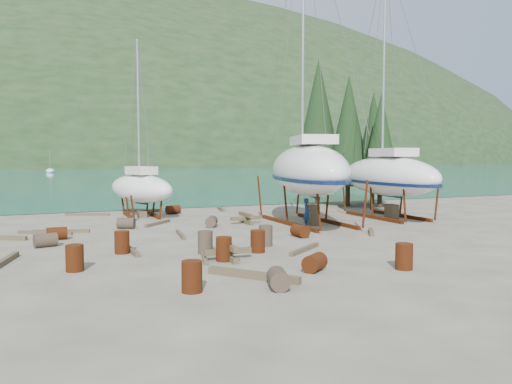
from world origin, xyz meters
name	(u,v)px	position (x,y,z in m)	size (l,w,h in m)	color
ground	(260,240)	(0.00, 0.00, 0.00)	(600.00, 600.00, 0.00)	#585345
bay_water	(61,163)	(0.00, 315.00, 0.01)	(700.00, 700.00, 0.00)	#177377
far_hill	(61,163)	(0.00, 320.00, 0.00)	(800.00, 360.00, 110.00)	black
far_house_center	(14,159)	(-20.00, 190.00, 2.92)	(6.60, 5.60, 5.60)	beige
far_house_right	(147,159)	(30.00, 190.00, 2.92)	(6.60, 5.60, 5.60)	beige
cypress_near_right	(349,130)	(12.50, 12.00, 5.79)	(3.60, 3.60, 10.00)	black
cypress_mid_right	(381,141)	(14.00, 10.00, 4.92)	(3.06, 3.06, 8.50)	black
cypress_back_left	(318,120)	(11.00, 14.00, 6.66)	(4.14, 4.14, 11.50)	black
cypress_far_right	(373,139)	(15.50, 13.00, 5.21)	(3.24, 3.24, 9.00)	black
moored_boat_mid	(148,174)	(10.00, 80.00, 0.39)	(2.00, 5.00, 6.05)	white
moored_boat_far	(50,171)	(-8.00, 110.00, 0.39)	(2.00, 5.00, 6.05)	white
large_sailboat_near	(307,169)	(4.64, 4.10, 3.06)	(6.86, 12.57, 19.00)	white
large_sailboat_far	(387,175)	(10.48, 4.58, 2.63)	(4.21, 10.44, 16.07)	white
small_sailboat_shore	(141,188)	(-3.42, 11.10, 1.83)	(4.19, 7.26, 11.09)	white
worker	(307,213)	(3.92, 2.83, 0.78)	(0.57, 0.37, 1.56)	navy
drum_0	(75,258)	(-8.08, -3.30, 0.44)	(0.58, 0.58, 0.88)	#612810
drum_1	(278,279)	(-2.86, -7.91, 0.29)	(0.58, 0.58, 0.88)	#2D2823
drum_2	(57,233)	(-8.50, 3.65, 0.29)	(0.58, 0.58, 0.88)	#612810
drum_3	(192,277)	(-5.21, -7.27, 0.44)	(0.58, 0.58, 0.88)	#612810
drum_4	(173,210)	(-1.21, 11.76, 0.29)	(0.58, 0.58, 0.88)	#612810
drum_5	(266,236)	(-0.39, -1.47, 0.44)	(0.58, 0.58, 0.88)	#2D2823
drum_6	(300,231)	(2.03, 0.04, 0.29)	(0.58, 0.58, 0.88)	#612810
drum_7	(404,256)	(2.08, -7.29, 0.44)	(0.58, 0.58, 0.88)	#612810
drum_8	(122,242)	(-6.22, -0.78, 0.44)	(0.58, 0.58, 0.88)	#612810
drum_9	(126,223)	(-5.08, 6.03, 0.29)	(0.58, 0.58, 0.88)	#2D2823
drum_10	(224,249)	(-3.02, -3.67, 0.44)	(0.58, 0.58, 0.88)	#612810
drum_11	(211,221)	(-0.73, 4.97, 0.29)	(0.58, 0.58, 0.88)	#2D2823
drum_12	(315,263)	(-0.81, -6.37, 0.29)	(0.58, 0.58, 0.88)	#612810
drum_14	(258,241)	(-1.25, -2.62, 0.44)	(0.58, 0.58, 0.88)	#612810
drum_15	(46,240)	(-8.97, 1.87, 0.29)	(0.58, 0.58, 0.88)	#2D2823
drum_16	(205,242)	(-3.22, -2.03, 0.44)	(0.58, 0.58, 0.88)	#2D2823
timber_0	(87,214)	(-6.50, 13.04, 0.07)	(0.14, 2.83, 0.14)	brown
timber_1	(371,232)	(5.74, -0.39, 0.10)	(0.19, 1.85, 0.19)	brown
timber_2	(3,238)	(-10.74, 4.56, 0.09)	(0.19, 2.22, 0.19)	brown
timber_3	(204,257)	(-3.56, -2.97, 0.07)	(0.15, 2.46, 0.15)	brown
timber_5	(304,249)	(0.56, -3.14, 0.08)	(0.16, 2.57, 0.16)	brown
timber_6	(221,209)	(2.46, 12.79, 0.10)	(0.19, 1.98, 0.19)	brown
timber_9	(142,211)	(-2.84, 14.00, 0.08)	(0.15, 2.75, 0.15)	brown
timber_10	(158,223)	(-3.23, 6.91, 0.08)	(0.16, 2.51, 0.16)	brown
timber_11	(181,235)	(-3.05, 2.52, 0.08)	(0.15, 2.49, 0.15)	brown
timber_12	(132,250)	(-5.84, -0.76, 0.08)	(0.17, 2.18, 0.17)	brown
timber_14	(4,262)	(-10.32, -1.23, 0.09)	(0.18, 3.02, 0.18)	brown
timber_15	(45,233)	(-9.00, 5.65, 0.07)	(0.15, 2.91, 0.15)	brown
timber_16	(253,275)	(-3.06, -6.50, 0.11)	(0.23, 3.16, 0.23)	brown
timber_17	(61,231)	(-8.27, 5.83, 0.08)	(0.16, 2.76, 0.16)	brown
timber_pile_fore	(228,251)	(-2.80, -3.48, 0.30)	(1.80, 1.80, 0.60)	brown
timber_pile_aft	(246,218)	(1.48, 5.51, 0.30)	(1.80, 1.80, 0.60)	brown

